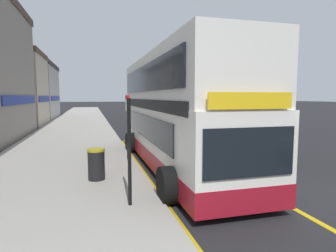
% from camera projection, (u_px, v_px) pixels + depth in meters
% --- Properties ---
extents(ground_plane, '(260.00, 260.00, 0.00)m').
position_uv_depth(ground_plane, '(135.00, 117.00, 38.65)').
color(ground_plane, black).
extents(pavement_near, '(6.00, 76.00, 0.14)m').
position_uv_depth(pavement_near, '(81.00, 118.00, 36.81)').
color(pavement_near, '#A39E93').
rests_on(pavement_near, ground).
extents(double_decker_bus, '(3.22, 11.38, 4.40)m').
position_uv_depth(double_decker_bus, '(175.00, 115.00, 11.50)').
color(double_decker_bus, white).
rests_on(double_decker_bus, ground).
extents(bus_bay_markings, '(3.19, 14.27, 0.01)m').
position_uv_depth(bus_bay_markings, '(177.00, 166.00, 11.56)').
color(bus_bay_markings, gold).
rests_on(bus_bay_markings, ground).
extents(bus_stop_sign, '(0.09, 0.51, 2.70)m').
position_uv_depth(bus_stop_sign, '(129.00, 141.00, 6.91)').
color(bus_stop_sign, black).
rests_on(bus_stop_sign, pavement_near).
extents(terrace_end, '(7.39, 7.39, 8.07)m').
position_uv_depth(terrace_end, '(3.00, 88.00, 27.07)').
color(terrace_end, beige).
rests_on(terrace_end, ground).
extents(terrace_mid, '(9.76, 10.88, 7.94)m').
position_uv_depth(terrace_mid, '(15.00, 91.00, 35.89)').
color(terrace_mid, '#B2ADA8').
rests_on(terrace_mid, ground).
extents(parked_car_black_far, '(2.09, 4.20, 1.62)m').
position_uv_depth(parked_car_black_far, '(167.00, 115.00, 31.94)').
color(parked_car_black_far, black).
rests_on(parked_car_black_far, ground).
extents(parked_car_teal_kerbside, '(2.09, 4.20, 1.62)m').
position_uv_depth(parked_car_teal_kerbside, '(143.00, 107.00, 58.11)').
color(parked_car_teal_kerbside, '#196066').
rests_on(parked_car_teal_kerbside, ground).
extents(parked_car_navy_distant, '(2.09, 4.20, 1.62)m').
position_uv_depth(parked_car_navy_distant, '(152.00, 111.00, 39.81)').
color(parked_car_navy_distant, navy).
rests_on(parked_car_navy_distant, ground).
extents(litter_bin, '(0.56, 0.56, 1.01)m').
position_uv_depth(litter_bin, '(96.00, 164.00, 9.10)').
color(litter_bin, black).
rests_on(litter_bin, pavement_near).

